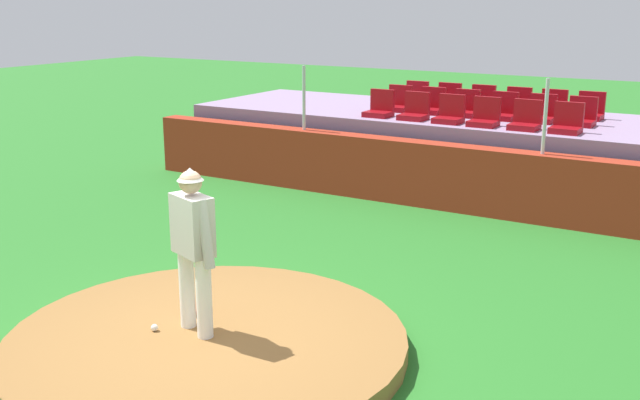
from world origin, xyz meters
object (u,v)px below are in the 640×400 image
pitcher (193,239)px  stadium_chair_2 (450,114)px  stadium_chair_0 (380,108)px  stadium_chair_8 (466,108)px  stadium_chair_4 (526,120)px  stadium_chair_14 (482,103)px  stadium_chair_1 (415,111)px  stadium_chair_5 (567,123)px  stadium_chair_11 (581,117)px  stadium_chair_10 (541,113)px  stadium_chair_13 (448,100)px  fielding_glove (199,308)px  stadium_chair_9 (503,111)px  stadium_chair_15 (517,105)px  stadium_chair_17 (590,111)px  stadium_chair_3 (485,117)px  stadium_chair_12 (415,98)px  stadium_chair_6 (398,103)px  stadium_chair_7 (431,105)px  stadium_chair_16 (553,108)px  baseball (155,328)px

pitcher → stadium_chair_2: pitcher is taller
stadium_chair_0 → stadium_chair_8: same height
stadium_chair_2 → stadium_chair_4: same height
pitcher → stadium_chair_14: 9.10m
stadium_chair_1 → stadium_chair_5: bearing=179.6°
stadium_chair_4 → stadium_chair_11: (0.72, 0.91, 0.00)m
stadium_chair_10 → stadium_chair_1: bearing=22.9°
stadium_chair_1 → stadium_chair_14: size_ratio=1.00×
stadium_chair_13 → pitcher: bearing=95.9°
stadium_chair_14 → stadium_chair_4: bearing=128.2°
stadium_chair_13 → fielding_glove: bearing=94.2°
pitcher → stadium_chair_9: 8.22m
stadium_chair_1 → stadium_chair_0: bearing=-0.6°
stadium_chair_15 → stadium_chair_17: 1.37m
stadium_chair_3 → stadium_chair_14: same height
stadium_chair_11 → stadium_chair_12: (-3.55, 0.85, 0.00)m
stadium_chair_4 → stadium_chair_15: bearing=-69.0°
stadium_chair_11 → stadium_chair_14: (-2.12, 0.87, 0.00)m
stadium_chair_15 → stadium_chair_4: bearing=111.0°
stadium_chair_5 → stadium_chair_17: same height
stadium_chair_6 → stadium_chair_11: (3.53, 0.01, 0.00)m
stadium_chair_9 → stadium_chair_10: 0.69m
stadium_chair_3 → stadium_chair_17: (1.41, 1.75, 0.00)m
stadium_chair_3 → stadium_chair_7: same height
pitcher → stadium_chair_7: bearing=116.3°
stadium_chair_0 → stadium_chair_16: bearing=-148.8°
baseball → stadium_chair_11: size_ratio=0.15×
stadium_chair_1 → stadium_chair_15: 2.21m
baseball → stadium_chair_6: bearing=98.5°
stadium_chair_16 → stadium_chair_17: same height
stadium_chair_6 → stadium_chair_16: bearing=-163.3°
stadium_chair_8 → stadium_chair_9: same height
stadium_chair_1 → stadium_chair_11: size_ratio=1.00×
stadium_chair_10 → stadium_chair_16: same height
stadium_chair_15 → stadium_chair_17: same height
baseball → stadium_chair_15: bearing=84.6°
stadium_chair_1 → stadium_chair_17: same height
stadium_chair_10 → stadium_chair_14: 1.66m
stadium_chair_10 → stadium_chair_0: bearing=17.3°
stadium_chair_10 → stadium_chair_17: (0.67, 0.82, 0.00)m
stadium_chair_0 → stadium_chair_4: size_ratio=1.00×
stadium_chair_8 → stadium_chair_5: bearing=157.3°
stadium_chair_4 → stadium_chair_9: bearing=-52.7°
stadium_chair_13 → stadium_chair_14: same height
stadium_chair_8 → stadium_chair_17: size_ratio=1.00×
stadium_chair_6 → stadium_chair_15: bearing=-158.2°
stadium_chair_3 → stadium_chair_4: size_ratio=1.00×
stadium_chair_5 → stadium_chair_10: same height
stadium_chair_17 → baseball: bearing=76.4°
stadium_chair_8 → stadium_chair_13: 1.14m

